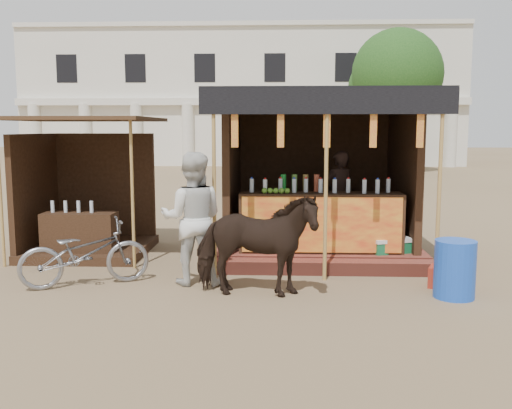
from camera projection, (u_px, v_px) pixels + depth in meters
name	position (u px, v px, depth m)	size (l,w,h in m)	color
ground	(250.00, 313.00, 6.81)	(120.00, 120.00, 0.00)	#846B4C
main_stall	(318.00, 196.00, 9.95)	(3.60, 3.61, 2.78)	brown
secondary_stall	(80.00, 205.00, 10.03)	(2.40, 2.40, 2.38)	#3A2315
cow	(256.00, 245.00, 7.40)	(0.74, 1.63, 1.38)	black
motorbike	(85.00, 253.00, 7.95)	(0.62, 1.77, 0.93)	gray
bystander	(193.00, 219.00, 8.01)	(0.91, 0.71, 1.87)	silver
blue_barrel	(455.00, 269.00, 7.40)	(0.53, 0.53, 0.76)	blue
red_crate	(444.00, 277.00, 7.91)	(0.40, 0.35, 0.29)	maroon
cooler	(389.00, 251.00, 9.17)	(0.75, 0.62, 0.46)	#17683B
background_building	(244.00, 100.00, 36.01)	(26.00, 7.45, 8.18)	silver
tree	(392.00, 78.00, 27.87)	(4.50, 4.40, 7.00)	#382314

